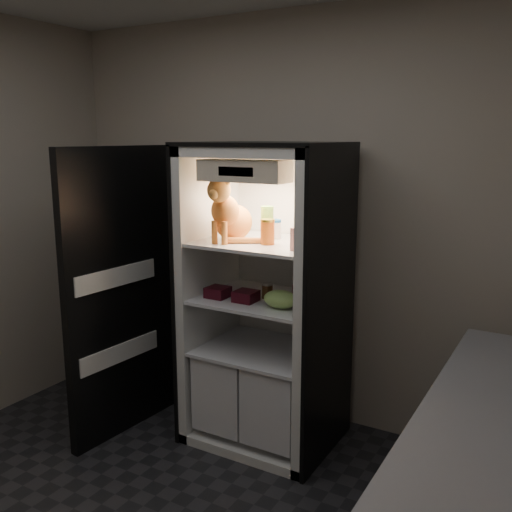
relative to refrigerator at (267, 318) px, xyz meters
The scene contains 16 objects.
room_shell 1.61m from the refrigerator, 90.00° to the right, with size 3.60×3.60×3.60m.
refrigerator is the anchor object (origin of this frame).
fridge_door 0.95m from the refrigerator, 155.14° to the right, with size 0.13×0.87×1.85m.
tabby_cat 0.69m from the refrigerator, 138.70° to the right, with size 0.35×0.39×0.42m.
parmesan_shaker 0.60m from the refrigerator, 160.27° to the left, with size 0.08×0.08×0.20m.
mayo_tub 0.56m from the refrigerator, 75.52° to the left, with size 0.08×0.08×0.12m.
salsa_jar 0.59m from the refrigerator, 61.57° to the right, with size 0.08×0.08×0.15m.
pepper_jar 0.65m from the refrigerator, ahead, with size 0.12×0.12×0.21m.
cream_carton 0.67m from the refrigerator, 33.49° to the right, with size 0.07×0.07×0.13m, color silver.
soda_can_a 0.31m from the refrigerator, ahead, with size 0.07×0.07×0.12m.
soda_can_b 0.37m from the refrigerator, ahead, with size 0.07×0.07×0.13m.
soda_can_c 0.35m from the refrigerator, 21.43° to the right, with size 0.07×0.07×0.13m.
condiment_jar 0.21m from the refrigerator, 61.97° to the right, with size 0.07×0.07×0.09m.
grape_bag 0.34m from the refrigerator, 45.32° to the right, with size 0.21×0.15×0.10m, color #90BC57.
berry_box_left 0.36m from the refrigerator, 140.71° to the right, with size 0.13×0.13×0.06m, color #460B19.
berry_box_right 0.26m from the refrigerator, 103.53° to the right, with size 0.13×0.13×0.06m, color #460B19.
Camera 1 is at (1.65, -1.61, 1.91)m, focal length 40.00 mm.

